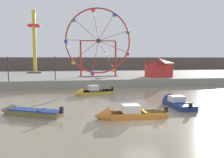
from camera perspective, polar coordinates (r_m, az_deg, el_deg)
ground_plane at (r=15.95m, az=7.47°, el=-10.01°), size 240.00×240.00×0.00m
quay_promenade at (r=45.16m, az=-4.31°, el=0.50°), size 110.00×25.44×1.14m
distant_town_skyline at (r=68.21m, az=-6.40°, el=3.39°), size 140.00×3.00×4.40m
motorboat_mustard_yellow at (r=27.04m, az=-5.19°, el=-3.11°), size 4.82×2.18×1.41m
motorboat_orange_hull at (r=16.46m, az=3.04°, el=-8.51°), size 5.28×1.40×1.35m
motorboat_olive_wood at (r=18.38m, az=-20.13°, el=-7.46°), size 5.01×3.30×1.04m
motorboat_navy_blue at (r=21.46m, az=14.86°, el=-5.46°), size 1.51×4.77×1.39m
ferris_wheel_red_frame at (r=39.04m, az=-3.34°, el=8.93°), size 10.92×1.20×11.24m
drop_tower_yellow_tower at (r=50.77m, az=-18.32°, el=8.65°), size 2.80×2.80×12.82m
carnival_booth_red_striped at (r=38.76m, az=11.21°, el=2.84°), size 3.89×3.72×3.02m
promenade_lamp_near at (r=33.51m, az=-23.94°, el=3.39°), size 0.32×0.32×3.43m
promenade_lamp_far at (r=33.21m, az=-13.66°, el=3.73°), size 0.32×0.32×3.48m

